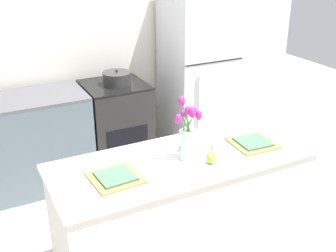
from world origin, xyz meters
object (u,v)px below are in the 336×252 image
object	(u,v)px
refrigerator	(198,74)
plate_setting_left	(116,177)
flower_vase	(187,136)
plate_setting_right	(253,143)
stove_range	(117,126)
pear_figurine	(211,157)
cooking_pot	(117,78)

from	to	relation	value
refrigerator	plate_setting_left	xyz separation A→B (m)	(-1.56, -1.66, 0.02)
flower_vase	plate_setting_right	xyz separation A→B (m)	(0.51, -0.03, -0.15)
stove_range	plate_setting_left	xyz separation A→B (m)	(-0.61, -1.66, 0.45)
plate_setting_left	refrigerator	bearing A→B (deg)	46.73
stove_range	flower_vase	size ratio (longest dim) A/B	2.15
pear_figurine	plate_setting_right	xyz separation A→B (m)	(0.41, 0.10, -0.04)
stove_range	refrigerator	distance (m)	1.04
stove_range	refrigerator	xyz separation A→B (m)	(0.95, 0.00, 0.42)
plate_setting_right	pear_figurine	bearing A→B (deg)	-166.38
pear_figurine	cooking_pot	distance (m)	1.73
refrigerator	pear_figurine	bearing A→B (deg)	-118.36
stove_range	plate_setting_right	distance (m)	1.77
refrigerator	cooking_pot	bearing A→B (deg)	-178.07
plate_setting_right	plate_setting_left	bearing A→B (deg)	180.00
cooking_pot	pear_figurine	bearing A→B (deg)	-90.61
flower_vase	plate_setting_left	bearing A→B (deg)	-176.58
refrigerator	cooking_pot	xyz separation A→B (m)	(-0.93, -0.03, 0.10)
flower_vase	stove_range	bearing A→B (deg)	86.36
stove_range	cooking_pot	bearing A→B (deg)	-57.98
refrigerator	plate_setting_left	bearing A→B (deg)	-133.27
refrigerator	plate_setting_right	bearing A→B (deg)	-108.00
flower_vase	pear_figurine	bearing A→B (deg)	-51.20
plate_setting_right	cooking_pot	bearing A→B (deg)	103.55
pear_figurine	plate_setting_left	bearing A→B (deg)	170.77
cooking_pot	plate_setting_right	bearing A→B (deg)	-76.45
plate_setting_left	cooking_pot	xyz separation A→B (m)	(0.63, 1.63, 0.07)
stove_range	flower_vase	distance (m)	1.74
flower_vase	pear_figurine	world-z (taller)	flower_vase
stove_range	plate_setting_right	size ratio (longest dim) A/B	2.94
flower_vase	pear_figurine	size ratio (longest dim) A/B	3.69
plate_setting_left	stove_range	bearing A→B (deg)	69.76
stove_range	flower_vase	world-z (taller)	flower_vase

